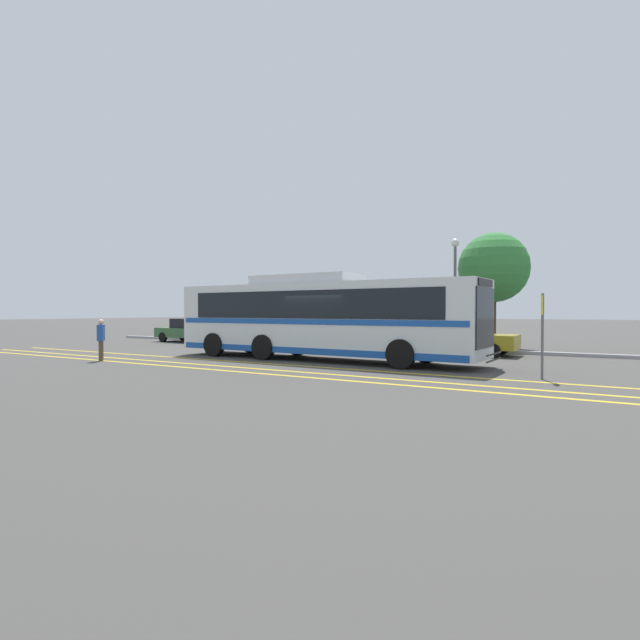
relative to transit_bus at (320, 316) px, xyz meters
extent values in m
plane|color=#423F3D|center=(0.45, -0.21, -1.72)|extent=(220.00, 220.00, 0.00)
cube|color=gold|center=(0.02, -2.20, -1.72)|extent=(32.72, 0.20, 0.01)
cube|color=gold|center=(0.02, -3.68, -1.72)|extent=(32.72, 0.20, 0.01)
cube|color=gold|center=(0.02, -4.62, -1.72)|extent=(32.72, 0.20, 0.01)
cube|color=#99999E|center=(0.02, 6.86, -1.64)|extent=(40.72, 0.36, 0.15)
cube|color=silver|center=(0.02, 0.00, -0.06)|extent=(12.79, 2.82, 2.68)
cube|color=black|center=(0.02, 0.00, 0.46)|extent=(11.01, 2.81, 1.05)
cube|color=#194CA5|center=(0.02, 0.00, -0.19)|extent=(12.53, 2.85, 0.20)
cube|color=#194CA5|center=(0.02, 0.00, -1.28)|extent=(12.53, 2.84, 0.24)
cube|color=black|center=(6.39, -0.18, -0.01)|extent=(0.10, 2.16, 1.98)
cube|color=black|center=(6.39, -0.18, 1.13)|extent=(0.09, 1.72, 0.24)
cube|color=silver|center=(-0.62, 0.02, 1.46)|extent=(4.51, 2.09, 0.36)
cube|color=black|center=(6.67, -0.19, -1.17)|extent=(0.09, 1.84, 0.04)
cube|color=black|center=(6.67, -0.19, -1.37)|extent=(0.09, 1.84, 0.04)
cylinder|color=black|center=(3.99, 1.06, -1.22)|extent=(1.01, 0.31, 1.00)
cylinder|color=black|center=(3.92, -1.29, -1.22)|extent=(1.01, 0.31, 1.00)
cylinder|color=black|center=(-1.86, 1.23, -1.22)|extent=(1.01, 0.31, 1.00)
cylinder|color=black|center=(-1.92, -1.12, -1.22)|extent=(1.01, 0.31, 1.00)
cylinder|color=black|center=(-4.53, 1.31, -1.22)|extent=(1.01, 0.31, 1.00)
cylinder|color=black|center=(-4.59, -1.05, -1.22)|extent=(1.01, 0.31, 1.00)
cube|color=#335B33|center=(-12.87, 5.43, -1.13)|extent=(4.44, 1.95, 0.58)
cube|color=black|center=(-12.76, 5.42, -0.55)|extent=(1.91, 1.60, 0.59)
cylinder|color=black|center=(-14.26, 4.71, -1.42)|extent=(0.61, 0.24, 0.60)
cylinder|color=black|center=(-14.16, 6.31, -1.42)|extent=(0.61, 0.24, 0.60)
cylinder|color=black|center=(-11.57, 4.54, -1.42)|extent=(0.61, 0.24, 0.60)
cylinder|color=black|center=(-11.48, 6.14, -1.42)|extent=(0.61, 0.24, 0.60)
cube|color=silver|center=(-5.95, 5.24, -1.16)|extent=(4.67, 2.17, 0.52)
cube|color=black|center=(-5.84, 5.23, -0.67)|extent=(2.03, 1.73, 0.46)
cylinder|color=black|center=(-7.43, 4.52, -1.42)|extent=(0.61, 0.25, 0.60)
cylinder|color=black|center=(-7.28, 6.21, -1.42)|extent=(0.61, 0.25, 0.60)
cylinder|color=black|center=(-4.63, 4.28, -1.42)|extent=(0.61, 0.25, 0.60)
cylinder|color=black|center=(-4.48, 5.97, -1.42)|extent=(0.61, 0.25, 0.60)
cube|color=maroon|center=(-0.78, 4.94, -1.07)|extent=(4.08, 1.87, 0.70)
cube|color=black|center=(-0.89, 4.94, -0.46)|extent=(1.73, 1.60, 0.51)
cylinder|color=black|center=(0.49, 5.75, -1.42)|extent=(0.60, 0.21, 0.60)
cylinder|color=black|center=(0.45, 4.07, -1.42)|extent=(0.60, 0.21, 0.60)
cylinder|color=black|center=(-2.02, 5.81, -1.42)|extent=(0.60, 0.21, 0.60)
cylinder|color=black|center=(-2.06, 4.12, -1.42)|extent=(0.60, 0.21, 0.60)
cube|color=olive|center=(4.36, 5.28, -1.11)|extent=(4.26, 1.97, 0.62)
cube|color=black|center=(4.26, 5.27, -0.55)|extent=(1.80, 1.70, 0.50)
cylinder|color=black|center=(5.66, 6.20, -1.42)|extent=(0.60, 0.21, 0.60)
cylinder|color=black|center=(5.69, 4.39, -1.42)|extent=(0.60, 0.21, 0.60)
cylinder|color=black|center=(3.04, 6.16, -1.42)|extent=(0.60, 0.21, 0.60)
cylinder|color=black|center=(3.07, 4.35, -1.42)|extent=(0.60, 0.21, 0.60)
cylinder|color=brown|center=(-6.94, -4.79, -1.33)|extent=(0.14, 0.14, 0.78)
cylinder|color=brown|center=(-7.06, -4.66, -1.33)|extent=(0.14, 0.14, 0.78)
cube|color=#264C99|center=(-7.00, -4.72, -0.63)|extent=(0.45, 0.46, 0.62)
sphere|color=beige|center=(-7.00, -4.72, -0.21)|extent=(0.21, 0.21, 0.21)
cylinder|color=#59595E|center=(8.27, -1.53, -0.50)|extent=(0.07, 0.07, 2.43)
cube|color=yellow|center=(8.27, -1.53, 0.38)|extent=(0.04, 0.40, 0.56)
cylinder|color=#59595E|center=(3.01, 8.17, 0.86)|extent=(0.14, 0.14, 5.15)
sphere|color=silver|center=(3.01, 8.17, 3.64)|extent=(0.41, 0.41, 0.41)
cylinder|color=#513823|center=(4.48, 10.09, -0.30)|extent=(0.28, 0.28, 2.83)
sphere|color=#337A38|center=(4.48, 10.09, 2.47)|extent=(3.62, 3.62, 3.62)
camera|label=1|loc=(10.15, -16.79, 0.21)|focal=28.00mm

